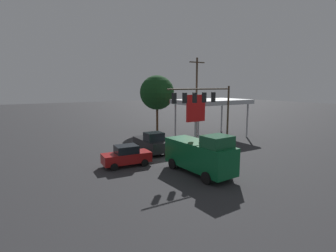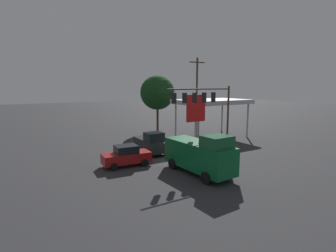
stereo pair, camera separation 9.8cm
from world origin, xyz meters
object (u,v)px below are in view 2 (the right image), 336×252
object	(u,v)px
pickup_parked	(151,143)
delivery_truck	(200,154)
price_sign	(196,110)
utility_pole	(197,97)
sedan_far	(126,156)
traffic_signal_assembly	(205,103)
street_tree	(157,93)

from	to	relation	value
pickup_parked	delivery_truck	size ratio (longest dim) A/B	0.76
price_sign	pickup_parked	xyz separation A→B (m)	(5.35, -1.00, -3.42)
utility_pole	sedan_far	world-z (taller)	utility_pole
price_sign	delivery_truck	world-z (taller)	price_sign
delivery_truck	utility_pole	bearing A→B (deg)	141.21
traffic_signal_assembly	sedan_far	distance (m)	9.18
delivery_truck	street_tree	distance (m)	22.28
utility_pole	price_sign	xyz separation A→B (m)	(3.23, 4.11, -1.26)
utility_pole	street_tree	size ratio (longest dim) A/B	1.22
utility_pole	sedan_far	distance (m)	14.91
utility_pole	pickup_parked	bearing A→B (deg)	19.90
sedan_far	street_tree	world-z (taller)	street_tree
price_sign	utility_pole	bearing A→B (deg)	-128.17
traffic_signal_assembly	sedan_far	world-z (taller)	traffic_signal_assembly
delivery_truck	street_tree	bearing A→B (deg)	157.61
price_sign	street_tree	world-z (taller)	street_tree
traffic_signal_assembly	utility_pole	world-z (taller)	utility_pole
traffic_signal_assembly	street_tree	world-z (taller)	street_tree
street_tree	traffic_signal_assembly	bearing A→B (deg)	76.78
utility_pole	delivery_truck	xyz separation A→B (m)	(8.31, 11.48, -4.10)
pickup_parked	street_tree	xyz separation A→B (m)	(-7.55, -12.19, 5.13)
delivery_truck	pickup_parked	bearing A→B (deg)	178.94
sedan_far	street_tree	xyz separation A→B (m)	(-11.67, -15.21, 5.28)
pickup_parked	traffic_signal_assembly	bearing A→B (deg)	38.15
traffic_signal_assembly	price_sign	world-z (taller)	traffic_signal_assembly
price_sign	delivery_truck	bearing A→B (deg)	55.41
traffic_signal_assembly	utility_pole	distance (m)	9.31
traffic_signal_assembly	price_sign	bearing A→B (deg)	-115.37
utility_pole	sedan_far	bearing A→B (deg)	25.75
price_sign	delivery_truck	size ratio (longest dim) A/B	0.92
pickup_parked	delivery_truck	bearing A→B (deg)	2.98
price_sign	street_tree	xyz separation A→B (m)	(-2.20, -13.19, 1.70)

